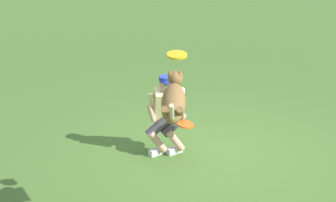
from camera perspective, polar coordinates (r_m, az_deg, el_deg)
The scene contains 5 objects.
ground_plane at distance 8.65m, azimuth 4.59°, elevation -5.62°, with size 60.00×60.00×0.00m, color #486D2C.
person at distance 8.39m, azimuth -0.25°, elevation -1.19°, with size 0.64×0.70×1.29m.
dog at distance 5.81m, azimuth 0.59°, elevation 0.06°, with size 0.70×0.82×0.48m.
frisbee_flying at distance 5.91m, azimuth 0.93°, elevation 4.81°, with size 0.22×0.22×0.02m, color yellow.
frisbee_held at distance 8.19m, azimuth 1.78°, elevation -2.41°, with size 0.27×0.27×0.02m, color #F05718.
Camera 1 is at (5.17, 5.82, 3.77)m, focal length 58.78 mm.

